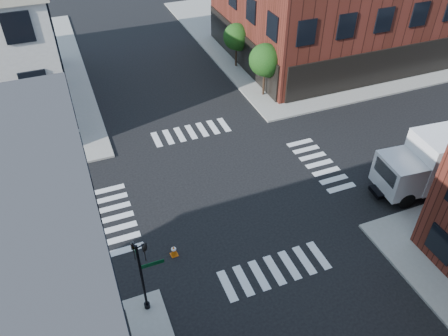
% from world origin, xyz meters
% --- Properties ---
extents(ground, '(120.00, 120.00, 0.00)m').
position_xyz_m(ground, '(0.00, 0.00, 0.00)').
color(ground, black).
rests_on(ground, ground).
extents(sidewalk_ne, '(30.00, 30.00, 0.15)m').
position_xyz_m(sidewalk_ne, '(21.00, 21.00, 0.07)').
color(sidewalk_ne, gray).
rests_on(sidewalk_ne, ground).
extents(tree_near, '(2.69, 2.69, 4.49)m').
position_xyz_m(tree_near, '(7.56, 9.98, 3.16)').
color(tree_near, black).
rests_on(tree_near, ground).
extents(tree_far, '(2.43, 2.43, 4.07)m').
position_xyz_m(tree_far, '(7.56, 15.98, 2.87)').
color(tree_far, black).
rests_on(tree_far, ground).
extents(signal_pole, '(1.29, 1.24, 4.60)m').
position_xyz_m(signal_pole, '(-6.72, -6.68, 2.86)').
color(signal_pole, black).
rests_on(signal_pole, ground).
extents(box_truck, '(9.01, 3.41, 4.00)m').
position_xyz_m(box_truck, '(13.06, -4.74, 2.08)').
color(box_truck, white).
rests_on(box_truck, ground).
extents(traffic_cone, '(0.43, 0.43, 0.72)m').
position_xyz_m(traffic_cone, '(-4.63, -4.03, 0.35)').
color(traffic_cone, '#CD5709').
rests_on(traffic_cone, ground).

